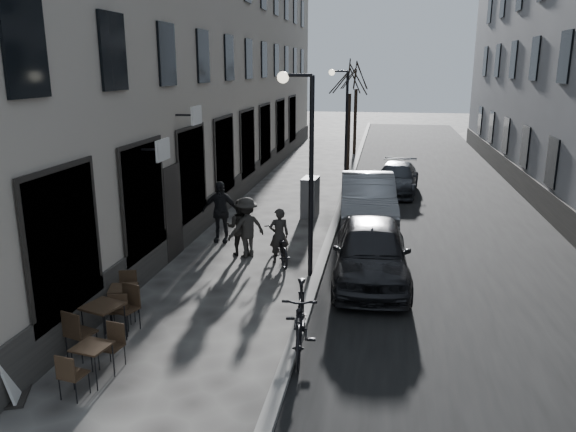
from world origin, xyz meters
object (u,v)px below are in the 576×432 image
(streetlamp_far, at_px, (343,114))
(bistro_set_a, at_px, (93,360))
(streetlamp_near, at_px, (304,153))
(car_mid, at_px, (367,200))
(pedestrian_mid, at_px, (247,227))
(moped, at_px, (300,320))
(pedestrian_far, at_px, (220,212))
(tree_near, at_px, (350,78))
(sign_board, at_px, (10,372))
(bistro_set_b, at_px, (104,320))
(car_near, at_px, (371,251))
(pedestrian_near, at_px, (240,227))
(bistro_set_c, at_px, (124,300))
(utility_cabinet, at_px, (310,197))
(bicycle, at_px, (279,246))
(tree_far, at_px, (356,76))
(car_far, at_px, (397,178))

(streetlamp_far, relative_size, bistro_set_a, 3.67)
(streetlamp_near, bearing_deg, car_mid, 74.70)
(pedestrian_mid, bearing_deg, moped, 71.86)
(pedestrian_far, bearing_deg, tree_near, 74.27)
(streetlamp_far, relative_size, sign_board, 4.46)
(bistro_set_b, relative_size, car_near, 0.36)
(tree_near, xyz_separation_m, pedestrian_near, (-2.09, -13.68, -3.86))
(pedestrian_near, bearing_deg, bistro_set_b, 76.69)
(bistro_set_c, height_order, utility_cabinet, utility_cabinet)
(bicycle, height_order, car_mid, car_mid)
(streetlamp_far, relative_size, car_near, 1.12)
(car_mid, relative_size, moped, 2.33)
(bistro_set_b, relative_size, pedestrian_near, 1.03)
(tree_near, height_order, tree_far, same)
(car_mid, distance_m, car_far, 5.27)
(bistro_set_c, relative_size, moped, 0.66)
(car_far, bearing_deg, streetlamp_near, -98.35)
(sign_board, bearing_deg, car_mid, 42.67)
(pedestrian_near, xyz_separation_m, car_far, (4.49, 9.03, -0.19))
(bistro_set_a, bearing_deg, pedestrian_near, 93.31)
(streetlamp_near, distance_m, bicycle, 2.94)
(sign_board, bearing_deg, tree_near, 56.86)
(pedestrian_far, bearing_deg, utility_cabinet, 54.27)
(streetlamp_near, distance_m, moped, 4.75)
(pedestrian_far, bearing_deg, bicycle, -38.49)
(bistro_set_b, bearing_deg, car_mid, 80.80)
(streetlamp_far, distance_m, moped, 16.20)
(streetlamp_far, bearing_deg, tree_far, 89.54)
(tree_near, bearing_deg, bistro_set_c, -100.75)
(sign_board, distance_m, car_far, 17.81)
(bistro_set_b, height_order, utility_cabinet, utility_cabinet)
(bistro_set_c, distance_m, utility_cabinet, 9.49)
(utility_cabinet, height_order, moped, utility_cabinet)
(car_near, distance_m, car_far, 10.51)
(moped, bearing_deg, bistro_set_a, -159.85)
(sign_board, relative_size, moped, 0.52)
(bistro_set_a, relative_size, moped, 0.64)
(tree_near, relative_size, car_near, 1.25)
(streetlamp_far, bearing_deg, sign_board, -101.86)
(pedestrian_near, bearing_deg, bistro_set_c, 72.22)
(streetlamp_far, relative_size, moped, 2.33)
(tree_far, height_order, bistro_set_b, tree_far)
(pedestrian_mid, xyz_separation_m, car_near, (3.48, -1.28, -0.08))
(streetlamp_far, bearing_deg, bistro_set_a, -98.96)
(car_far, bearing_deg, pedestrian_near, -111.35)
(streetlamp_near, distance_m, pedestrian_mid, 3.13)
(streetlamp_far, height_order, moped, streetlamp_far)
(tree_far, xyz_separation_m, pedestrian_far, (-2.99, -18.59, -3.72))
(utility_cabinet, xyz_separation_m, pedestrian_near, (-1.39, -4.56, 0.10))
(sign_board, distance_m, utility_cabinet, 12.60)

